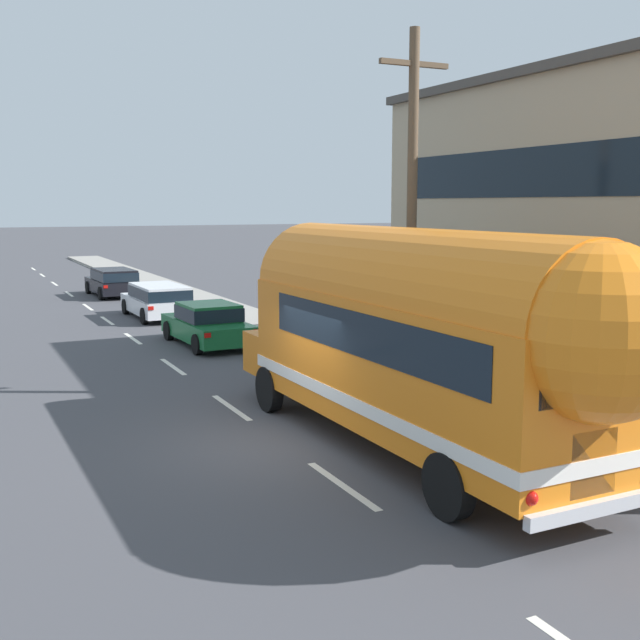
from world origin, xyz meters
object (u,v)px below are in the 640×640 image
car_second (158,299)px  car_third (113,281)px  utility_pole (412,209)px  car_lead (208,323)px  painted_bus (425,333)px

car_second → car_third: same height
utility_pole → car_second: bearing=98.9°
car_second → car_third: (-0.12, 8.41, -0.01)m
utility_pole → car_lead: (-2.37, 8.36, -3.69)m
utility_pole → car_third: bearing=96.0°
utility_pole → painted_bus: 5.40m
painted_bus → car_second: 19.33m
utility_pole → car_second: 15.56m
painted_bus → car_second: (0.09, 19.27, -1.51)m
utility_pole → car_third: size_ratio=1.88×
painted_bus → car_lead: (0.07, 12.69, -1.57)m
car_lead → utility_pole: bearing=-74.2°
painted_bus → car_second: bearing=89.7°
utility_pole → car_lead: size_ratio=1.92×
utility_pole → car_third: (-2.47, 23.35, -3.64)m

